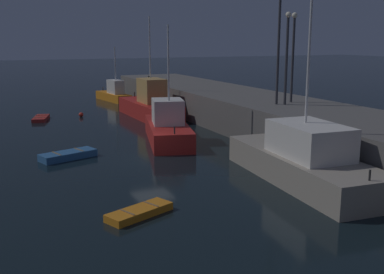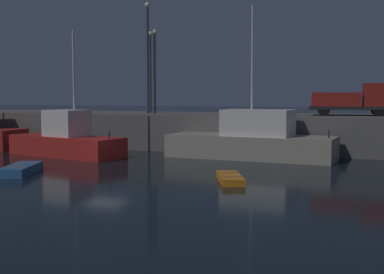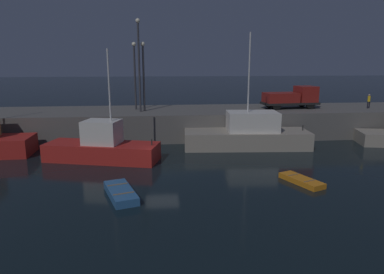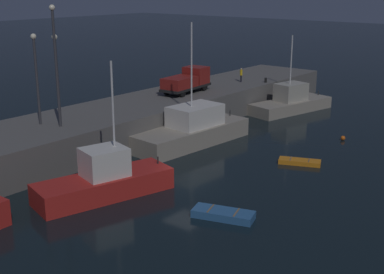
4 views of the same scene
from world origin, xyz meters
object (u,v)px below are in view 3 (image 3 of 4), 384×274
at_px(utility_truck, 292,97).
at_px(rowboat_white_mid, 121,193).
at_px(dinghy_red_small, 301,180).
at_px(lamp_post_west, 135,70).
at_px(lamp_post_central, 143,71).
at_px(fishing_trawler_red, 102,147).
at_px(fishing_boat_blue, 248,134).
at_px(lamp_post_east, 139,59).
at_px(dockworker, 369,100).

bearing_deg(utility_truck, rowboat_white_mid, -135.17).
distance_m(rowboat_white_mid, dinghy_red_small, 11.70).
height_order(rowboat_white_mid, lamp_post_west, lamp_post_west).
xyz_separation_m(dinghy_red_small, lamp_post_central, (-10.67, 15.31, 6.75)).
distance_m(dinghy_red_small, lamp_post_west, 21.36).
bearing_deg(utility_truck, fishing_trawler_red, -155.07).
height_order(dinghy_red_small, utility_truck, utility_truck).
relative_size(fishing_boat_blue, lamp_post_east, 1.27).
xyz_separation_m(fishing_boat_blue, dinghy_red_small, (1.06, -9.85, -1.06)).
distance_m(rowboat_white_mid, lamp_post_east, 17.79).
height_order(fishing_trawler_red, lamp_post_central, lamp_post_central).
distance_m(rowboat_white_mid, utility_truck, 24.24).
height_order(lamp_post_west, dockworker, lamp_post_west).
xyz_separation_m(lamp_post_east, lamp_post_central, (0.40, 0.50, -1.13)).
height_order(fishing_trawler_red, dinghy_red_small, fishing_trawler_red).
height_order(rowboat_white_mid, lamp_post_central, lamp_post_central).
xyz_separation_m(fishing_boat_blue, utility_truck, (6.40, 5.86, 2.75)).
bearing_deg(lamp_post_central, fishing_boat_blue, -29.60).
bearing_deg(dockworker, utility_truck, 173.99).
relative_size(fishing_trawler_red, dinghy_red_small, 2.83).
bearing_deg(fishing_trawler_red, fishing_boat_blue, 13.44).
height_order(rowboat_white_mid, lamp_post_east, lamp_post_east).
height_order(fishing_trawler_red, fishing_boat_blue, fishing_boat_blue).
bearing_deg(utility_truck, lamp_post_east, -176.82).
bearing_deg(fishing_trawler_red, lamp_post_east, 70.85).
bearing_deg(lamp_post_west, lamp_post_east, -72.57).
distance_m(lamp_post_east, dockworker, 25.17).
bearing_deg(dockworker, rowboat_white_mid, -147.75).
height_order(lamp_post_central, utility_truck, lamp_post_central).
bearing_deg(dockworker, fishing_boat_blue, -161.37).
bearing_deg(lamp_post_west, rowboat_white_mid, -90.06).
distance_m(dinghy_red_small, lamp_post_east, 20.09).
relative_size(lamp_post_west, utility_truck, 1.12).
distance_m(lamp_post_east, utility_truck, 16.93).
xyz_separation_m(fishing_trawler_red, lamp_post_central, (3.18, 8.51, 5.82)).
bearing_deg(lamp_post_west, utility_truck, -2.94).
xyz_separation_m(fishing_trawler_red, dinghy_red_small, (13.85, -6.79, -0.93)).
bearing_deg(rowboat_white_mid, utility_truck, 44.83).
bearing_deg(lamp_post_central, dockworker, -1.11).
bearing_deg(fishing_trawler_red, lamp_post_west, 77.21).
xyz_separation_m(lamp_post_west, utility_truck, (16.96, -0.87, -2.96)).
bearing_deg(lamp_post_east, fishing_trawler_red, -109.15).
distance_m(lamp_post_west, lamp_post_east, 2.17).
height_order(lamp_post_east, dockworker, lamp_post_east).
relative_size(dinghy_red_small, utility_truck, 0.53).
height_order(fishing_boat_blue, dockworker, fishing_boat_blue).
relative_size(lamp_post_central, utility_truck, 1.11).
relative_size(fishing_trawler_red, lamp_post_central, 1.36).
distance_m(lamp_post_west, lamp_post_central, 1.60).
relative_size(dinghy_red_small, lamp_post_east, 0.37).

